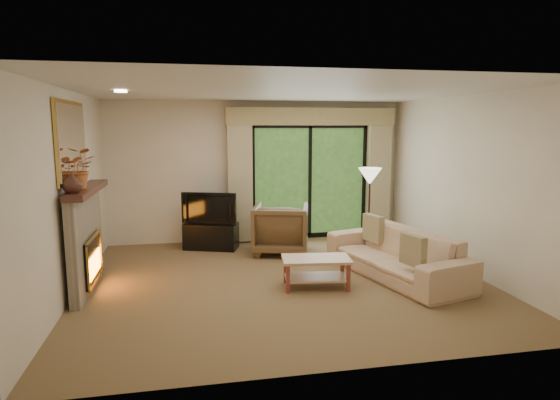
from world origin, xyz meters
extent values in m
plane|color=brown|center=(0.00, 0.00, 0.00)|extent=(5.50, 5.50, 0.00)
plane|color=silver|center=(0.00, 0.00, 2.60)|extent=(5.50, 5.50, 0.00)
plane|color=beige|center=(0.00, 2.50, 1.30)|extent=(5.00, 0.00, 5.00)
plane|color=beige|center=(0.00, -2.50, 1.30)|extent=(5.00, 0.00, 5.00)
plane|color=beige|center=(-2.75, 0.00, 1.30)|extent=(0.00, 5.00, 5.00)
plane|color=beige|center=(2.75, 0.00, 1.30)|extent=(0.00, 5.00, 5.00)
cube|color=tan|center=(-0.35, 2.34, 1.20)|extent=(0.45, 0.18, 2.35)
cube|color=tan|center=(2.35, 2.34, 1.20)|extent=(0.45, 0.18, 2.35)
cube|color=tan|center=(1.00, 2.36, 2.32)|extent=(3.20, 0.24, 0.32)
cube|color=black|center=(-0.92, 1.95, 0.23)|extent=(1.00, 0.69, 0.46)
imported|color=black|center=(-0.92, 1.95, 0.74)|extent=(0.96, 0.44, 0.56)
imported|color=brown|center=(0.24, 1.46, 0.42)|extent=(1.12, 1.13, 0.84)
imported|color=tan|center=(1.61, -0.12, 0.34)|extent=(1.45, 2.45, 0.67)
cube|color=brown|center=(1.53, -0.79, 0.57)|extent=(0.20, 0.41, 0.40)
cube|color=brown|center=(1.53, 0.54, 0.57)|extent=(0.21, 0.43, 0.42)
imported|color=#49271D|center=(-2.61, -0.39, 1.49)|extent=(0.27, 0.27, 0.24)
imported|color=#B45F2D|center=(-2.61, -0.06, 1.63)|extent=(0.49, 0.43, 0.52)
camera|label=1|loc=(-1.27, -6.17, 2.14)|focal=30.00mm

